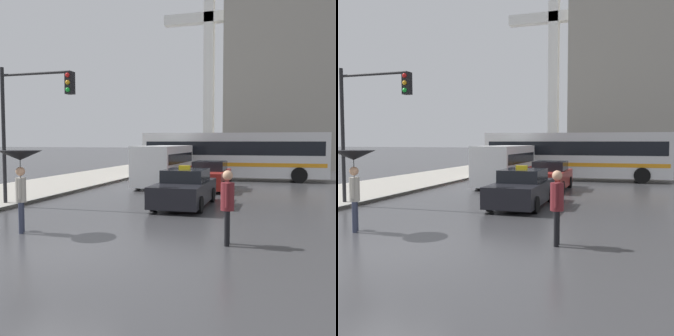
% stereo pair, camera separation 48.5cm
% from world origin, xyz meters
% --- Properties ---
extents(ground_plane, '(300.00, 300.00, 0.00)m').
position_xyz_m(ground_plane, '(0.00, 0.00, 0.00)').
color(ground_plane, '#38383A').
extents(taxi, '(1.91, 4.27, 1.58)m').
position_xyz_m(taxi, '(1.36, 7.18, 0.66)').
color(taxi, black).
rests_on(taxi, ground_plane).
extents(sedan_red, '(1.91, 4.09, 1.47)m').
position_xyz_m(sedan_red, '(1.38, 12.64, 0.68)').
color(sedan_red, maroon).
rests_on(sedan_red, ground_plane).
extents(ambulance_van, '(2.12, 5.70, 2.26)m').
position_xyz_m(ambulance_van, '(-1.36, 13.59, 1.26)').
color(ambulance_van, white).
rests_on(ambulance_van, ground_plane).
extents(city_bus, '(11.70, 2.86, 3.06)m').
position_xyz_m(city_bus, '(1.96, 18.30, 1.70)').
color(city_bus, silver).
rests_on(city_bus, ground_plane).
extents(pedestrian_with_umbrella, '(1.18, 1.18, 2.26)m').
position_xyz_m(pedestrian_with_umbrella, '(-1.92, 1.57, 1.89)').
color(pedestrian_with_umbrella, '#2D3347').
rests_on(pedestrian_with_umbrella, ground_plane).
extents(pedestrian_man, '(0.35, 0.48, 1.82)m').
position_xyz_m(pedestrian_man, '(3.69, 1.80, 1.09)').
color(pedestrian_man, black).
rests_on(pedestrian_man, ground_plane).
extents(traffic_light, '(3.08, 0.38, 5.31)m').
position_xyz_m(traffic_light, '(-4.06, 5.17, 3.68)').
color(traffic_light, black).
rests_on(traffic_light, ground_plane).
extents(building_tower_near, '(14.78, 13.05, 32.22)m').
position_xyz_m(building_tower_near, '(7.36, 34.18, 16.11)').
color(building_tower_near, gray).
rests_on(building_tower_near, ground_plane).
extents(monument_cross, '(8.47, 0.90, 19.25)m').
position_xyz_m(monument_cross, '(-1.52, 28.96, 10.92)').
color(monument_cross, white).
rests_on(monument_cross, ground_plane).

